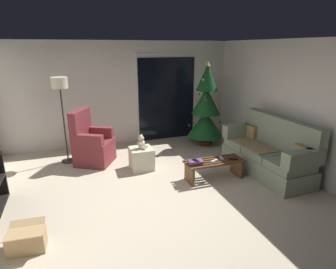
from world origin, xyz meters
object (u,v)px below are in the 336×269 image
(cell_phone, at_px, (196,160))
(armchair, at_px, (92,145))
(christmas_tree, at_px, (206,109))
(teddy_bear_cream, at_px, (142,143))
(remote_black, at_px, (233,159))
(remote_white, at_px, (214,161))
(floor_lamp, at_px, (60,91))
(remote_silver, at_px, (221,158))
(couch, at_px, (269,153))
(book_stack, at_px, (196,162))
(cardboard_box_open_near_shelf, at_px, (27,241))
(ottoman, at_px, (141,158))
(coffee_table, at_px, (214,166))

(cell_phone, bearing_deg, armchair, 124.43)
(christmas_tree, bearing_deg, teddy_bear_cream, -153.54)
(remote_black, distance_m, remote_white, 0.37)
(cell_phone, distance_m, floor_lamp, 3.01)
(remote_silver, bearing_deg, couch, 2.06)
(remote_silver, xyz_separation_m, christmas_tree, (0.54, 1.76, 0.53))
(remote_black, bearing_deg, couch, 107.30)
(book_stack, bearing_deg, cardboard_box_open_near_shelf, -160.50)
(christmas_tree, xyz_separation_m, teddy_bear_cream, (-1.85, -0.92, -0.35))
(couch, distance_m, remote_white, 1.16)
(couch, relative_size, ottoman, 4.47)
(remote_black, height_order, teddy_bear_cream, teddy_bear_cream)
(christmas_tree, distance_m, floor_lamp, 3.32)
(remote_black, distance_m, christmas_tree, 1.99)
(remote_silver, bearing_deg, floor_lamp, 157.29)
(cell_phone, height_order, christmas_tree, christmas_tree)
(couch, bearing_deg, christmas_tree, 102.61)
(couch, height_order, cell_phone, couch)
(floor_lamp, bearing_deg, remote_white, -35.57)
(remote_silver, bearing_deg, book_stack, -161.96)
(coffee_table, xyz_separation_m, teddy_bear_cream, (-1.14, 0.88, 0.31))
(floor_lamp, bearing_deg, cardboard_box_open_near_shelf, -99.98)
(couch, height_order, ottoman, couch)
(coffee_table, bearing_deg, teddy_bear_cream, 142.30)
(book_stack, xyz_separation_m, ottoman, (-0.76, 0.92, -0.19))
(remote_silver, xyz_separation_m, ottoman, (-1.32, 0.84, -0.16))
(couch, distance_m, remote_silver, 0.97)
(coffee_table, relative_size, ottoman, 2.50)
(coffee_table, bearing_deg, couch, -3.93)
(remote_white, distance_m, cell_phone, 0.38)
(ottoman, bearing_deg, cardboard_box_open_near_shelf, -135.36)
(coffee_table, height_order, remote_white, remote_white)
(armchair, bearing_deg, remote_silver, -33.59)
(remote_silver, height_order, remote_white, same)
(cell_phone, bearing_deg, remote_silver, -3.15)
(book_stack, distance_m, cell_phone, 0.04)
(book_stack, xyz_separation_m, cardboard_box_open_near_shelf, (-2.64, -0.93, -0.27))
(remote_black, xyz_separation_m, teddy_bear_cream, (-1.49, 0.96, 0.18))
(remote_silver, height_order, ottoman, ottoman)
(floor_lamp, relative_size, ottoman, 4.05)
(teddy_bear_cream, bearing_deg, couch, -22.90)
(cell_phone, xyz_separation_m, cardboard_box_open_near_shelf, (-2.64, -0.93, -0.30))
(coffee_table, bearing_deg, remote_black, -12.75)
(christmas_tree, relative_size, teddy_bear_cream, 7.17)
(book_stack, xyz_separation_m, christmas_tree, (1.10, 1.84, 0.50))
(book_stack, bearing_deg, armchair, 136.71)
(cell_phone, relative_size, floor_lamp, 0.08)
(floor_lamp, bearing_deg, coffee_table, -34.78)
(armchair, distance_m, teddy_bear_cream, 1.12)
(book_stack, bearing_deg, teddy_bear_cream, 129.23)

